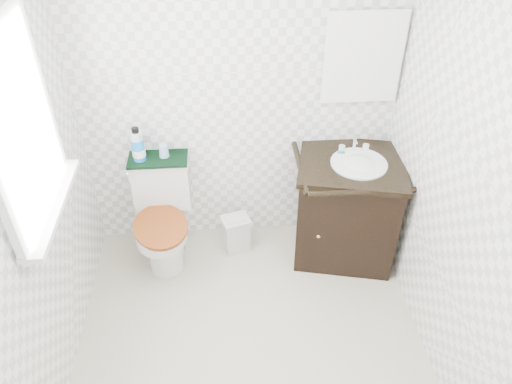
{
  "coord_description": "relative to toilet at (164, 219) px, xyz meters",
  "views": [
    {
      "loc": [
        -0.12,
        -1.85,
        2.74
      ],
      "look_at": [
        0.09,
        0.75,
        0.72
      ],
      "focal_mm": 35.0,
      "sensor_mm": 36.0,
      "label": 1
    }
  ],
  "objects": [
    {
      "name": "mirror",
      "position": [
        1.39,
        0.21,
        1.11
      ],
      "size": [
        0.5,
        0.02,
        0.6
      ],
      "primitive_type": "cube",
      "color": "silver",
      "rests_on": "wall_back"
    },
    {
      "name": "trash_bin",
      "position": [
        0.53,
        0.01,
        -0.19
      ],
      "size": [
        0.24,
        0.21,
        0.29
      ],
      "color": "silver",
      "rests_on": "floor"
    },
    {
      "name": "wall_back",
      "position": [
        0.58,
        0.23,
        0.86
      ],
      "size": [
        2.4,
        0.0,
        2.4
      ],
      "primitive_type": "plane",
      "rotation": [
        1.57,
        0.0,
        0.0
      ],
      "color": "white",
      "rests_on": "ground"
    },
    {
      "name": "floor",
      "position": [
        0.58,
        -0.97,
        -0.34
      ],
      "size": [
        2.4,
        2.4,
        0.0
      ],
      "primitive_type": "plane",
      "color": "beige",
      "rests_on": "ground"
    },
    {
      "name": "vanity",
      "position": [
        1.34,
        -0.07,
        0.09
      ],
      "size": [
        0.85,
        0.77,
        0.92
      ],
      "color": "black",
      "rests_on": "floor"
    },
    {
      "name": "window",
      "position": [
        -0.49,
        -0.72,
        1.21
      ],
      "size": [
        0.02,
        0.7,
        0.9
      ],
      "primitive_type": "cube",
      "color": "white",
      "rests_on": "wall_left"
    },
    {
      "name": "soap_bar",
      "position": [
        1.28,
        0.04,
        0.49
      ],
      "size": [
        0.07,
        0.05,
        0.02
      ],
      "primitive_type": "ellipsoid",
      "color": "#17726B",
      "rests_on": "vanity"
    },
    {
      "name": "wall_right",
      "position": [
        1.68,
        -0.97,
        0.86
      ],
      "size": [
        0.0,
        2.4,
        2.4
      ],
      "primitive_type": "plane",
      "rotation": [
        1.57,
        0.0,
        -1.57
      ],
      "color": "white",
      "rests_on": "ground"
    },
    {
      "name": "toilet",
      "position": [
        0.0,
        0.0,
        0.0
      ],
      "size": [
        0.45,
        0.65,
        0.78
      ],
      "color": "white",
      "rests_on": "floor"
    },
    {
      "name": "mouthwash_bottle",
      "position": [
        -0.12,
        0.11,
        0.57
      ],
      "size": [
        0.09,
        0.09,
        0.25
      ],
      "color": "blue",
      "rests_on": "towel"
    },
    {
      "name": "towel",
      "position": [
        0.0,
        0.12,
        0.45
      ],
      "size": [
        0.41,
        0.22,
        0.02
      ],
      "primitive_type": "cube",
      "color": "black",
      "rests_on": "toilet"
    },
    {
      "name": "cup",
      "position": [
        0.05,
        0.14,
        0.5
      ],
      "size": [
        0.07,
        0.07,
        0.09
      ],
      "primitive_type": "cone",
      "color": "#87BDDD",
      "rests_on": "towel"
    },
    {
      "name": "wall_left",
      "position": [
        -0.52,
        -0.97,
        0.86
      ],
      "size": [
        0.0,
        2.4,
        2.4
      ],
      "primitive_type": "plane",
      "rotation": [
        1.57,
        0.0,
        1.57
      ],
      "color": "white",
      "rests_on": "ground"
    }
  ]
}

